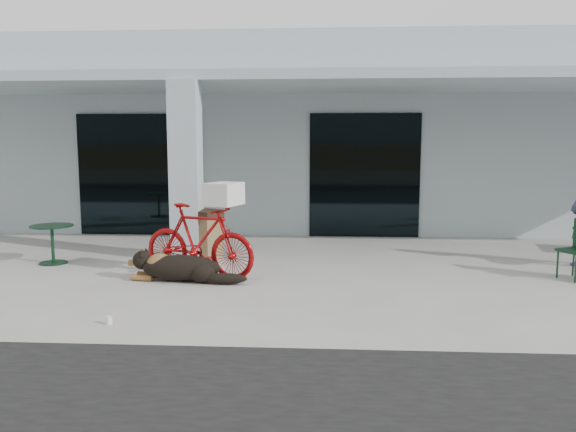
# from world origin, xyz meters

# --- Properties ---
(ground) EXTENTS (80.00, 80.00, 0.00)m
(ground) POSITION_xyz_m (0.00, 0.00, 0.00)
(ground) COLOR #B3B1A9
(ground) RESTS_ON ground
(building) EXTENTS (22.00, 7.00, 4.50)m
(building) POSITION_xyz_m (0.00, 8.50, 2.25)
(building) COLOR #AAB8C1
(building) RESTS_ON ground
(storefront_glass_left) EXTENTS (2.80, 0.06, 2.70)m
(storefront_glass_left) POSITION_xyz_m (-3.20, 4.98, 1.35)
(storefront_glass_left) COLOR black
(storefront_glass_left) RESTS_ON ground
(storefront_glass_right) EXTENTS (2.40, 0.06, 2.70)m
(storefront_glass_right) POSITION_xyz_m (1.80, 4.98, 1.35)
(storefront_glass_right) COLOR black
(storefront_glass_right) RESTS_ON ground
(column) EXTENTS (0.50, 0.50, 3.12)m
(column) POSITION_xyz_m (-1.50, 2.30, 1.56)
(column) COLOR #AAB8C1
(column) RESTS_ON ground
(overhang) EXTENTS (22.00, 2.80, 0.18)m
(overhang) POSITION_xyz_m (0.00, 3.60, 3.21)
(overhang) COLOR #AAB8C1
(overhang) RESTS_ON column
(bicycle) EXTENTS (1.95, 1.11, 1.13)m
(bicycle) POSITION_xyz_m (-1.01, 1.01, 0.57)
(bicycle) COLOR #A40D0E
(bicycle) RESTS_ON ground
(laundry_basket) EXTENTS (0.58, 0.67, 0.33)m
(laundry_basket) POSITION_xyz_m (-0.58, 0.86, 1.30)
(laundry_basket) COLOR white
(laundry_basket) RESTS_ON bicycle
(dog) EXTENTS (1.40, 0.59, 0.45)m
(dog) POSITION_xyz_m (-1.21, 0.70, 0.23)
(dog) COLOR black
(dog) RESTS_ON ground
(cup_near_dog) EXTENTS (0.09, 0.09, 0.09)m
(cup_near_dog) POSITION_xyz_m (-1.54, -1.34, 0.05)
(cup_near_dog) COLOR white
(cup_near_dog) RESTS_ON ground
(cafe_table_near) EXTENTS (0.85, 0.85, 0.67)m
(cafe_table_near) POSITION_xyz_m (-3.72, 1.80, 0.33)
(cafe_table_near) COLOR #13371F
(cafe_table_near) RESTS_ON ground
(cafe_chair_far_b) EXTENTS (0.58, 0.56, 0.90)m
(cafe_chair_far_b) POSITION_xyz_m (4.70, 1.19, 0.45)
(cafe_chair_far_b) COLOR #13371F
(cafe_chair_far_b) RESTS_ON ground
(trash_receptacle) EXTENTS (0.68, 0.68, 0.88)m
(trash_receptacle) POSITION_xyz_m (-1.20, 2.31, 0.44)
(trash_receptacle) COLOR olive
(trash_receptacle) RESTS_ON ground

